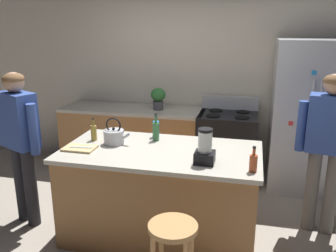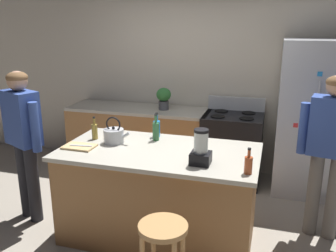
% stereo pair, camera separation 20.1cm
% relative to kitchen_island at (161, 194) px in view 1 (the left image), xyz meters
% --- Properties ---
extents(ground_plane, '(14.00, 14.00, 0.00)m').
position_rel_kitchen_island_xyz_m(ground_plane, '(0.00, 0.00, -0.46)').
color(ground_plane, '#9E9384').
extents(back_wall, '(8.00, 0.10, 2.70)m').
position_rel_kitchen_island_xyz_m(back_wall, '(0.00, 1.95, 0.89)').
color(back_wall, beige).
rests_on(back_wall, ground_plane).
extents(kitchen_island, '(1.87, 0.98, 0.91)m').
position_rel_kitchen_island_xyz_m(kitchen_island, '(0.00, 0.00, 0.00)').
color(kitchen_island, '#9E6B3D').
rests_on(kitchen_island, ground_plane).
extents(back_counter_run, '(2.00, 0.64, 0.91)m').
position_rel_kitchen_island_xyz_m(back_counter_run, '(-0.80, 1.55, -0.00)').
color(back_counter_run, '#9E6B3D').
rests_on(back_counter_run, ground_plane).
extents(refrigerator, '(0.90, 0.73, 1.88)m').
position_rel_kitchen_island_xyz_m(refrigerator, '(1.51, 1.50, 0.48)').
color(refrigerator, '#B7BABF').
rests_on(refrigerator, ground_plane).
extents(stove_range, '(0.76, 0.65, 1.09)m').
position_rel_kitchen_island_xyz_m(stove_range, '(0.52, 1.52, 0.01)').
color(stove_range, black).
rests_on(stove_range, ground_plane).
extents(person_by_island_left, '(0.58, 0.36, 1.61)m').
position_rel_kitchen_island_xyz_m(person_by_island_left, '(-1.45, -0.07, 0.52)').
color(person_by_island_left, '#26262B').
rests_on(person_by_island_left, ground_plane).
extents(person_by_sink_right, '(0.60, 0.29, 1.62)m').
position_rel_kitchen_island_xyz_m(person_by_sink_right, '(1.54, 0.47, 0.52)').
color(person_by_sink_right, '#66605B').
rests_on(person_by_sink_right, ground_plane).
extents(bar_stool, '(0.36, 0.36, 0.69)m').
position_rel_kitchen_island_xyz_m(bar_stool, '(0.32, -0.89, 0.07)').
color(bar_stool, '#B7844C').
rests_on(bar_stool, ground_plane).
extents(potted_plant, '(0.20, 0.20, 0.30)m').
position_rel_kitchen_island_xyz_m(potted_plant, '(-0.44, 1.55, 0.63)').
color(potted_plant, '#4C4C51').
rests_on(potted_plant, back_counter_run).
extents(blender_appliance, '(0.17, 0.17, 0.31)m').
position_rel_kitchen_island_xyz_m(blender_appliance, '(0.45, -0.23, 0.58)').
color(blender_appliance, black).
rests_on(blender_appliance, kitchen_island).
extents(bottle_cooking_sauce, '(0.06, 0.06, 0.22)m').
position_rel_kitchen_island_xyz_m(bottle_cooking_sauce, '(0.85, -0.32, 0.53)').
color(bottle_cooking_sauce, '#B24C26').
rests_on(bottle_cooking_sauce, kitchen_island).
extents(bottle_vinegar, '(0.06, 0.06, 0.24)m').
position_rel_kitchen_island_xyz_m(bottle_vinegar, '(-0.73, 0.12, 0.54)').
color(bottle_vinegar, olive).
rests_on(bottle_vinegar, kitchen_island).
extents(bottle_olive_oil, '(0.07, 0.07, 0.28)m').
position_rel_kitchen_island_xyz_m(bottle_olive_oil, '(-0.12, 0.26, 0.55)').
color(bottle_olive_oil, '#2D6638').
rests_on(bottle_olive_oil, kitchen_island).
extents(bottle_soda, '(0.07, 0.07, 0.26)m').
position_rel_kitchen_island_xyz_m(bottle_soda, '(-0.15, 0.38, 0.55)').
color(bottle_soda, '#268CD8').
rests_on(bottle_soda, kitchen_island).
extents(tea_kettle, '(0.28, 0.20, 0.27)m').
position_rel_kitchen_island_xyz_m(tea_kettle, '(-0.49, 0.07, 0.53)').
color(tea_kettle, '#B7BABF').
rests_on(tea_kettle, kitchen_island).
extents(cutting_board, '(0.30, 0.20, 0.02)m').
position_rel_kitchen_island_xyz_m(cutting_board, '(-0.75, -0.16, 0.46)').
color(cutting_board, tan).
rests_on(cutting_board, kitchen_island).
extents(chef_knife, '(0.22, 0.06, 0.01)m').
position_rel_kitchen_island_xyz_m(chef_knife, '(-0.73, -0.16, 0.48)').
color(chef_knife, '#B7BABF').
rests_on(chef_knife, cutting_board).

